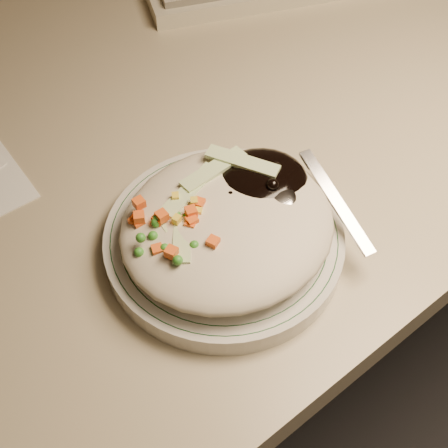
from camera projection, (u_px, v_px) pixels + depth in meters
desk at (190, 211)px, 0.86m from camera, size 1.40×0.70×0.74m
plate at (224, 242)px, 0.57m from camera, size 0.22×0.22×0.02m
plate_rim at (224, 235)px, 0.56m from camera, size 0.21×0.21×0.00m
meal at (228, 218)px, 0.54m from camera, size 0.20×0.18×0.05m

